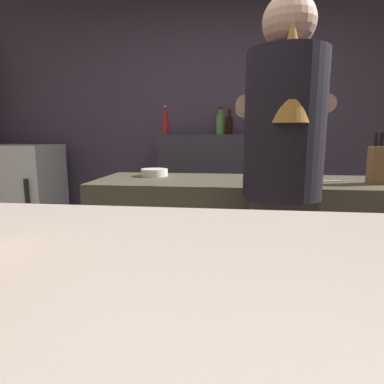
# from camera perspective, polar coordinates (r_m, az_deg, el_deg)

# --- Properties ---
(wall_back) EXTENTS (5.20, 0.10, 2.70)m
(wall_back) POSITION_cam_1_polar(r_m,az_deg,el_deg) (3.48, 5.56, 12.40)
(wall_back) COLOR #4C4055
(wall_back) RESTS_ON ground
(prep_counter) EXTENTS (2.10, 0.60, 0.94)m
(prep_counter) POSITION_cam_1_polar(r_m,az_deg,el_deg) (2.07, 13.82, -10.97)
(prep_counter) COLOR #4B4433
(prep_counter) RESTS_ON ground
(back_shelf) EXTENTS (0.89, 0.36, 1.20)m
(back_shelf) POSITION_cam_1_polar(r_m,az_deg,el_deg) (3.26, 2.34, -0.63)
(back_shelf) COLOR #36323C
(back_shelf) RESTS_ON ground
(mini_fridge) EXTENTS (0.69, 0.58, 1.10)m
(mini_fridge) POSITION_cam_1_polar(r_m,az_deg,el_deg) (3.74, -27.30, -1.15)
(mini_fridge) COLOR white
(mini_fridge) RESTS_ON ground
(bartender) EXTENTS (0.42, 0.51, 1.76)m
(bartender) POSITION_cam_1_polar(r_m,az_deg,el_deg) (1.49, 15.41, 2.75)
(bartender) COLOR #362B2E
(bartender) RESTS_ON ground
(knife_block) EXTENTS (0.10, 0.08, 0.29)m
(knife_block) POSITION_cam_1_polar(r_m,az_deg,el_deg) (2.02, 29.83, 4.25)
(knife_block) COLOR brown
(knife_block) RESTS_ON prep_counter
(mixing_bowl) EXTENTS (0.17, 0.17, 0.05)m
(mixing_bowl) POSITION_cam_1_polar(r_m,az_deg,el_deg) (2.10, -6.56, 3.39)
(mixing_bowl) COLOR silver
(mixing_bowl) RESTS_ON prep_counter
(chefs_knife) EXTENTS (0.24, 0.12, 0.01)m
(chefs_knife) POSITION_cam_1_polar(r_m,az_deg,el_deg) (1.95, 21.77, 1.68)
(chefs_knife) COLOR silver
(chefs_knife) RESTS_ON prep_counter
(bottle_vinegar) EXTENTS (0.07, 0.07, 0.27)m
(bottle_vinegar) POSITION_cam_1_polar(r_m,az_deg,el_deg) (3.29, 5.02, 11.78)
(bottle_vinegar) COLOR #D8D385
(bottle_vinegar) RESTS_ON back_shelf
(bottle_olive_oil) EXTENTS (0.06, 0.06, 0.26)m
(bottle_olive_oil) POSITION_cam_1_polar(r_m,az_deg,el_deg) (3.18, -4.61, 11.82)
(bottle_olive_oil) COLOR red
(bottle_olive_oil) RESTS_ON back_shelf
(bottle_hot_sauce) EXTENTS (0.07, 0.07, 0.24)m
(bottle_hot_sauce) POSITION_cam_1_polar(r_m,az_deg,el_deg) (3.11, 4.90, 11.69)
(bottle_hot_sauce) COLOR #4A8237
(bottle_hot_sauce) RESTS_ON back_shelf
(bottle_soy) EXTENTS (0.07, 0.07, 0.25)m
(bottle_soy) POSITION_cam_1_polar(r_m,az_deg,el_deg) (3.24, 6.48, 11.62)
(bottle_soy) COLOR black
(bottle_soy) RESTS_ON back_shelf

